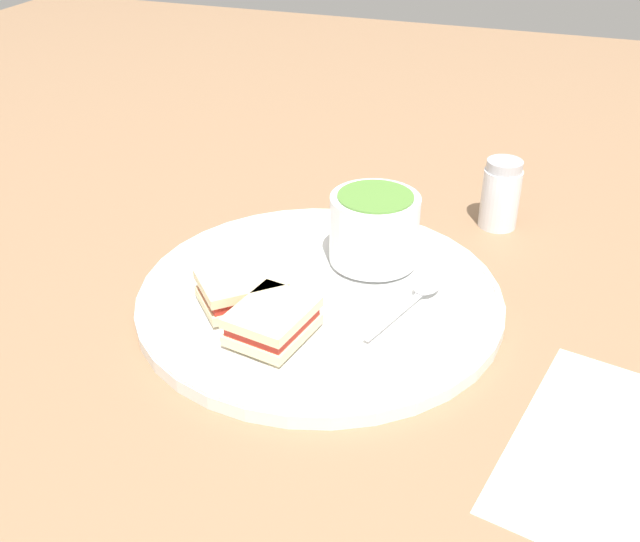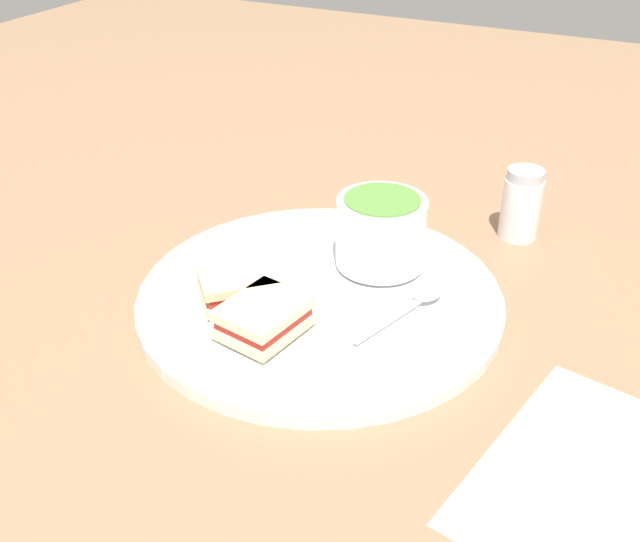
% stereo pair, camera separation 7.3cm
% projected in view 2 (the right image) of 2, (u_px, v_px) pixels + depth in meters
% --- Properties ---
extents(ground_plane, '(2.40, 2.40, 0.00)m').
position_uv_depth(ground_plane, '(320.00, 304.00, 0.75)').
color(ground_plane, '#8E6B4C').
extents(plate, '(0.36, 0.36, 0.02)m').
position_uv_depth(plate, '(320.00, 296.00, 0.74)').
color(plate, white).
rests_on(plate, ground_plane).
extents(soup_bowl, '(0.09, 0.09, 0.07)m').
position_uv_depth(soup_bowl, '(381.00, 231.00, 0.76)').
color(soup_bowl, white).
rests_on(soup_bowl, plate).
extents(spoon, '(0.12, 0.05, 0.01)m').
position_uv_depth(spoon, '(421.00, 298.00, 0.72)').
color(spoon, silver).
rests_on(spoon, plate).
extents(sandwich_half_near, '(0.10, 0.10, 0.03)m').
position_uv_depth(sandwich_half_near, '(240.00, 284.00, 0.72)').
color(sandwich_half_near, beige).
rests_on(sandwich_half_near, plate).
extents(sandwich_half_far, '(0.09, 0.07, 0.03)m').
position_uv_depth(sandwich_half_far, '(264.00, 317.00, 0.67)').
color(sandwich_half_far, beige).
rests_on(sandwich_half_far, plate).
extents(salt_shaker, '(0.04, 0.04, 0.08)m').
position_uv_depth(salt_shaker, '(521.00, 204.00, 0.85)').
color(salt_shaker, silver).
rests_on(salt_shaker, ground_plane).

